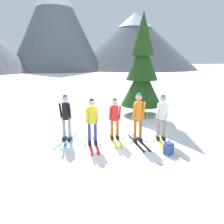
# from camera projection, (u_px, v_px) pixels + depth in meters

# --- Properties ---
(ground_plane) EXTENTS (400.00, 400.00, 0.00)m
(ground_plane) POSITION_uv_depth(u_px,v_px,m) (110.00, 141.00, 7.87)
(ground_plane) COLOR white
(skier_in_black) EXTENTS (0.97, 1.62, 1.79)m
(skier_in_black) POSITION_uv_depth(u_px,v_px,m) (66.00, 116.00, 7.68)
(skier_in_black) COLOR #1E84D1
(skier_in_black) RESTS_ON ground
(skier_in_yellow) EXTENTS (0.61, 1.69, 1.72)m
(skier_in_yellow) POSITION_uv_depth(u_px,v_px,m) (92.00, 120.00, 7.30)
(skier_in_yellow) COLOR red
(skier_in_yellow) RESTS_ON ground
(skier_in_red) EXTENTS (0.61, 1.67, 1.63)m
(skier_in_red) POSITION_uv_depth(u_px,v_px,m) (115.00, 117.00, 7.84)
(skier_in_red) COLOR yellow
(skier_in_red) RESTS_ON ground
(skier_in_orange) EXTENTS (0.61, 1.71, 1.87)m
(skier_in_orange) POSITION_uv_depth(u_px,v_px,m) (138.00, 114.00, 7.54)
(skier_in_orange) COLOR black
(skier_in_orange) RESTS_ON ground
(skier_in_white) EXTENTS (0.74, 1.67, 1.78)m
(skier_in_white) POSITION_uv_depth(u_px,v_px,m) (162.00, 115.00, 7.74)
(skier_in_white) COLOR yellow
(skier_in_white) RESTS_ON ground
(pine_tree_near) EXTENTS (2.28, 2.28, 5.52)m
(pine_tree_near) POSITION_uv_depth(u_px,v_px,m) (142.00, 70.00, 11.30)
(pine_tree_near) COLOR #51381E
(pine_tree_near) RESTS_ON ground
(backpack_on_snow_front) EXTENTS (0.40, 0.38, 0.38)m
(backpack_on_snow_front) POSITION_uv_depth(u_px,v_px,m) (169.00, 148.00, 6.75)
(backpack_on_snow_front) COLOR #384C99
(backpack_on_snow_front) RESTS_ON ground
(mountain_ridge_distant) EXTENTS (90.33, 51.10, 29.35)m
(mountain_ridge_distant) POSITION_uv_depth(u_px,v_px,m) (80.00, 34.00, 66.08)
(mountain_ridge_distant) COLOR gray
(mountain_ridge_distant) RESTS_ON ground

